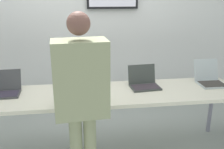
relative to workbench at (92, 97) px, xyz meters
name	(u,v)px	position (x,y,z in m)	size (l,w,h in m)	color
back_wall	(86,27)	(0.01, 1.13, 0.62)	(8.00, 0.11, 2.60)	silver
workbench	(92,97)	(0.00, 0.00, 0.00)	(3.32, 0.70, 0.73)	beige
laptop_station_0	(3,89)	(-0.95, 0.12, 0.10)	(0.37, 0.34, 0.23)	#3A3A3E
laptop_station_1	(75,85)	(-0.18, 0.12, 0.10)	(0.35, 0.29, 0.25)	#3A3541
laptop_station_2	(144,82)	(0.61, 0.12, 0.10)	(0.35, 0.31, 0.24)	#373C39
laptop_station_3	(209,78)	(1.43, 0.13, 0.11)	(0.31, 0.36, 0.26)	#A8B2B7
person	(81,92)	(-0.12, -0.62, 0.31)	(0.46, 0.61, 1.65)	gray
paper_sheet	(99,99)	(0.06, -0.17, 0.05)	(0.21, 0.30, 0.00)	white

